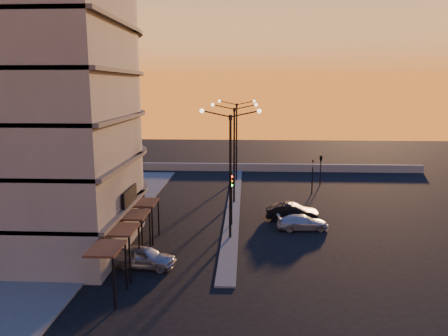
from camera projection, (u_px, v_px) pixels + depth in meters
ground at (230, 239)px, 32.10m from camera, size 120.00×120.00×0.00m
sidewalk_west at (107, 219)px, 36.53m from camera, size 5.00×40.00×0.12m
median at (234, 202)px, 41.90m from camera, size 1.20×36.00×0.12m
parapet at (253, 167)px, 57.42m from camera, size 44.00×0.50×1.00m
building at (32, 74)px, 30.61m from camera, size 14.35×17.08×25.00m
streetlamp_near at (230, 164)px, 31.06m from camera, size 4.32×0.32×9.51m
streetlamp_mid at (234, 145)px, 40.87m from camera, size 4.32×0.32×9.51m
streetlamp_far at (237, 134)px, 50.69m from camera, size 4.32×0.32×9.51m
traffic_light_main at (232, 191)px, 34.38m from camera, size 0.28×0.44×4.25m
signal_east_a at (312, 176)px, 45.08m from camera, size 0.13×0.16×3.60m
signal_east_b at (321, 158)px, 48.72m from camera, size 0.42×1.99×3.60m
car_hatchback at (144, 257)px, 26.97m from camera, size 4.07×2.17×1.32m
car_sedan at (292, 212)px, 36.37m from camera, size 4.44×1.91×1.42m
car_wagon at (303, 222)px, 34.05m from camera, size 4.12×1.93×1.16m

